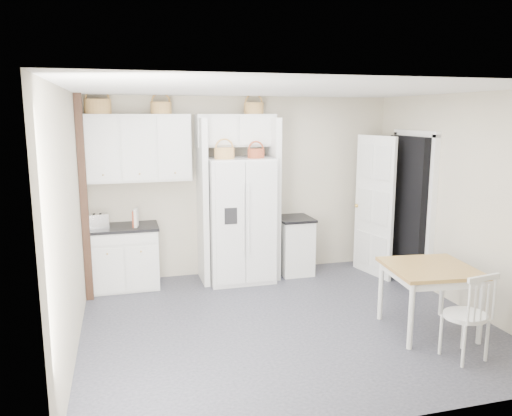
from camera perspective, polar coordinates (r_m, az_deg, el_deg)
name	(u,v)px	position (r m, az deg, el deg)	size (l,w,h in m)	color
floor	(285,322)	(5.88, 3.36, -12.87)	(4.50, 4.50, 0.00)	#2A2B32
ceiling	(288,90)	(5.40, 3.67, 13.34)	(4.50, 4.50, 0.00)	white
wall_back	(243,186)	(7.39, -1.47, 2.51)	(4.50, 4.50, 0.00)	#AFA695
wall_left	(70,222)	(5.24, -20.52, -1.54)	(4.00, 4.00, 0.00)	#AFA695
wall_right	(462,202)	(6.56, 22.46, 0.67)	(4.00, 4.00, 0.00)	#AFA695
refrigerator	(239,220)	(7.07, -1.91, -1.34)	(0.91, 0.73, 1.75)	silver
base_cab_left	(125,258)	(7.07, -14.79, -5.57)	(0.89, 0.56, 0.82)	silver
base_cab_right	(294,246)	(7.49, 4.40, -4.40)	(0.46, 0.55, 0.81)	silver
dining_table	(428,299)	(5.83, 19.07, -9.77)	(0.88, 0.88, 0.74)	olive
windsor_chair	(465,315)	(5.32, 22.80, -11.25)	(0.43, 0.39, 0.87)	silver
counter_left	(123,227)	(6.97, -14.96, -2.16)	(0.93, 0.60, 0.04)	black
counter_right	(295,219)	(7.39, 4.45, -1.22)	(0.50, 0.59, 0.04)	black
toaster	(98,221)	(6.93, -17.66, -1.42)	(0.27, 0.16, 0.19)	silver
cookbook_red	(134,219)	(6.87, -13.78, -1.23)	(0.03, 0.14, 0.21)	#97371D
cookbook_cream	(136,218)	(6.86, -13.53, -1.08)	(0.04, 0.17, 0.25)	beige
basket_upper_a	(98,107)	(6.94, -17.63, 11.00)	(0.34, 0.34, 0.19)	#A17648
basket_upper_c	(161,108)	(6.96, -10.81, 11.17)	(0.28, 0.28, 0.16)	#A17648
basket_bridge_b	(254,108)	(7.18, -0.26, 11.33)	(0.28, 0.28, 0.16)	#A17648
basket_fridge_a	(224,153)	(6.79, -3.64, 6.26)	(0.28, 0.28, 0.15)	#A17648
basket_fridge_b	(256,153)	(6.90, 0.00, 6.26)	(0.23, 0.23, 0.13)	brown
upper_cabinet	(138,148)	(6.95, -13.32, 6.70)	(1.40, 0.34, 0.90)	silver
bridge_cabinet	(236,130)	(7.12, -2.36, 8.87)	(1.12, 0.34, 0.45)	silver
fridge_panel_left	(203,201)	(6.99, -6.13, 0.75)	(0.08, 0.60, 2.30)	silver
fridge_panel_right	(272,198)	(7.22, 1.88, 1.12)	(0.08, 0.60, 2.30)	silver
trim_post	(84,200)	(6.56, -19.06, 0.89)	(0.09, 0.09, 2.60)	#341D12
doorway_void	(409,209)	(7.36, 17.04, -0.15)	(0.18, 0.85, 2.05)	black
door_slab	(374,206)	(7.47, 13.34, 0.17)	(0.80, 0.04, 2.05)	white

